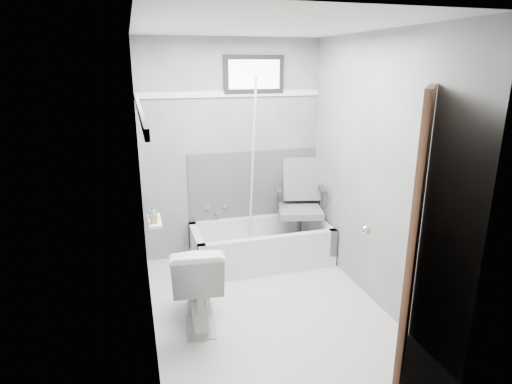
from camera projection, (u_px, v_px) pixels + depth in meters
name	position (u px, v px, depth m)	size (l,w,h in m)	color
floor	(267.00, 308.00, 3.88)	(2.60, 2.60, 0.00)	white
ceiling	(269.00, 26.00, 3.19)	(2.60, 2.60, 0.00)	silver
wall_back	(232.00, 151.00, 4.73)	(2.00, 0.02, 2.40)	slate
wall_front	(340.00, 240.00, 2.34)	(2.00, 0.02, 2.40)	slate
wall_left	(144.00, 190.00, 3.27)	(0.02, 2.60, 2.40)	slate
wall_right	(375.00, 172.00, 3.81)	(0.02, 2.60, 2.40)	slate
bathtub	(261.00, 244.00, 4.74)	(1.50, 0.70, 0.42)	silver
office_chair	(300.00, 205.00, 4.80)	(0.57, 0.57, 0.98)	slate
toilet	(198.00, 282.00, 3.60)	(0.42, 0.75, 0.74)	white
door	(478.00, 251.00, 2.68)	(0.78, 0.78, 2.00)	brown
window	(254.00, 74.00, 4.55)	(0.66, 0.04, 0.40)	black
backerboard	(254.00, 184.00, 4.91)	(1.50, 0.02, 0.78)	#4C4C4F
trim_back	(231.00, 94.00, 4.54)	(2.00, 0.02, 0.06)	white
trim_left	(139.00, 108.00, 3.10)	(0.02, 2.60, 0.06)	white
pole	(252.00, 168.00, 4.60)	(0.02, 0.02, 1.95)	silver
shelf	(155.00, 221.00, 3.48)	(0.10, 0.32, 0.03)	white
soap_bottle_a	(153.00, 217.00, 3.38)	(0.05, 0.05, 0.10)	#9E8E4F
soap_bottle_b	(153.00, 212.00, 3.51)	(0.08, 0.08, 0.10)	#467481
faucet	(216.00, 209.00, 4.84)	(0.26, 0.10, 0.16)	silver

